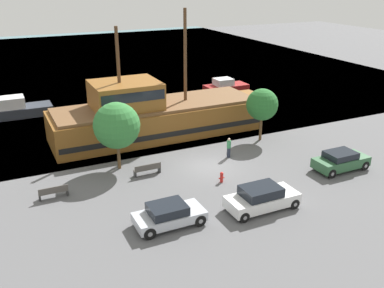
{
  "coord_description": "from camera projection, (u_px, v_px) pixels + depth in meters",
  "views": [
    {
      "loc": [
        -13.76,
        -25.93,
        13.54
      ],
      "look_at": [
        -0.47,
        2.0,
        1.2
      ],
      "focal_mm": 40.0,
      "sensor_mm": 36.0,
      "label": 1
    }
  ],
  "objects": [
    {
      "name": "water_surface",
      "position": [
        83.0,
        64.0,
        69.16
      ],
      "size": [
        80.0,
        80.0,
        0.0
      ],
      "primitive_type": "plane",
      "color": "slate",
      "rests_on": "ground"
    },
    {
      "name": "moored_boat_dockside",
      "position": [
        225.0,
        86.0,
        52.73
      ],
      "size": [
        5.36,
        2.38,
        1.63
      ],
      "color": "maroon",
      "rests_on": "water_surface"
    },
    {
      "name": "pirate_ship",
      "position": [
        154.0,
        115.0,
        38.0
      ],
      "size": [
        19.93,
        5.8,
        10.89
      ],
      "color": "brown",
      "rests_on": "water_surface"
    },
    {
      "name": "bench_promenade_east",
      "position": [
        53.0,
        192.0,
        27.57
      ],
      "size": [
        1.86,
        0.45,
        0.85
      ],
      "color": "#4C4742",
      "rests_on": "ground_plane"
    },
    {
      "name": "parked_car_curb_mid",
      "position": [
        262.0,
        198.0,
        26.2
      ],
      "size": [
        4.55,
        1.97,
        1.53
      ],
      "color": "white",
      "rests_on": "ground_plane"
    },
    {
      "name": "moored_boat_outer",
      "position": [
        15.0,
        109.0,
        43.32
      ],
      "size": [
        6.87,
        2.55,
        2.07
      ],
      "color": "#2D333D",
      "rests_on": "water_surface"
    },
    {
      "name": "parked_car_curb_rear",
      "position": [
        341.0,
        161.0,
        31.48
      ],
      "size": [
        4.17,
        1.88,
        1.45
      ],
      "color": "#2D5B38",
      "rests_on": "ground_plane"
    },
    {
      "name": "ground_plane",
      "position": [
        209.0,
        167.0,
        32.25
      ],
      "size": [
        160.0,
        160.0,
        0.0
      ],
      "primitive_type": "plane",
      "color": "#5B5B5E"
    },
    {
      "name": "parked_car_curb_front",
      "position": [
        169.0,
        215.0,
        24.51
      ],
      "size": [
        4.07,
        1.96,
        1.35
      ],
      "color": "#B7BCC6",
      "rests_on": "ground_plane"
    },
    {
      "name": "pedestrian_walking_near",
      "position": [
        229.0,
        148.0,
        33.63
      ],
      "size": [
        0.32,
        0.32,
        1.61
      ],
      "color": "#232838",
      "rests_on": "ground_plane"
    },
    {
      "name": "fire_hydrant",
      "position": [
        222.0,
        177.0,
        29.72
      ],
      "size": [
        0.42,
        0.25,
        0.76
      ],
      "color": "red",
      "rests_on": "ground_plane"
    },
    {
      "name": "bench_promenade_west",
      "position": [
        148.0,
        169.0,
        30.8
      ],
      "size": [
        1.98,
        0.45,
        0.85
      ],
      "color": "#4C4742",
      "rests_on": "ground_plane"
    },
    {
      "name": "tree_row_mideast",
      "position": [
        262.0,
        105.0,
        36.3
      ],
      "size": [
        2.72,
        2.72,
        4.56
      ],
      "color": "brown",
      "rests_on": "ground_plane"
    },
    {
      "name": "tree_row_east",
      "position": [
        117.0,
        126.0,
        30.74
      ],
      "size": [
        3.4,
        3.4,
        5.08
      ],
      "color": "brown",
      "rests_on": "ground_plane"
    }
  ]
}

